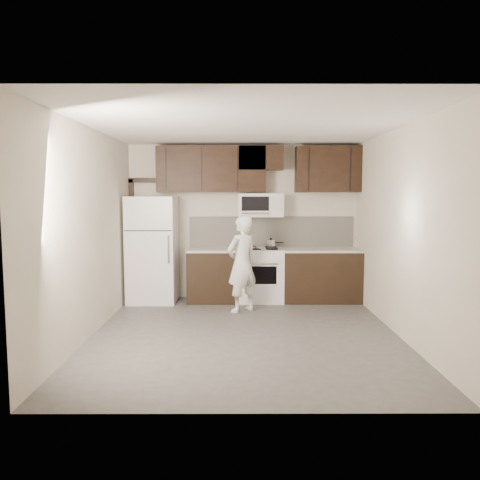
{
  "coord_description": "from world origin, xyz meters",
  "views": [
    {
      "loc": [
        -0.08,
        -6.01,
        1.84
      ],
      "look_at": [
        -0.06,
        0.9,
        1.16
      ],
      "focal_mm": 35.0,
      "sensor_mm": 36.0,
      "label": 1
    }
  ],
  "objects_px": {
    "stove": "(261,274)",
    "person": "(242,264)",
    "microwave": "(261,205)",
    "refrigerator": "(152,250)"
  },
  "relations": [
    {
      "from": "stove",
      "to": "person",
      "type": "relative_size",
      "value": 0.62
    },
    {
      "from": "microwave",
      "to": "refrigerator",
      "type": "distance_m",
      "value": 2.0
    },
    {
      "from": "stove",
      "to": "refrigerator",
      "type": "height_order",
      "value": "refrigerator"
    },
    {
      "from": "microwave",
      "to": "person",
      "type": "distance_m",
      "value": 1.28
    },
    {
      "from": "stove",
      "to": "microwave",
      "type": "bearing_deg",
      "value": 90.1
    },
    {
      "from": "person",
      "to": "refrigerator",
      "type": "bearing_deg",
      "value": -63.46
    },
    {
      "from": "stove",
      "to": "refrigerator",
      "type": "bearing_deg",
      "value": -178.49
    },
    {
      "from": "microwave",
      "to": "person",
      "type": "height_order",
      "value": "microwave"
    },
    {
      "from": "microwave",
      "to": "refrigerator",
      "type": "bearing_deg",
      "value": -174.85
    },
    {
      "from": "stove",
      "to": "person",
      "type": "bearing_deg",
      "value": -113.94
    }
  ]
}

